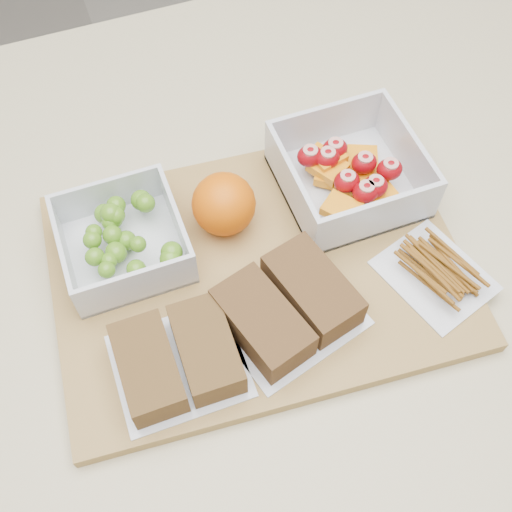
% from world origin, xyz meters
% --- Properties ---
extents(ground, '(4.00, 4.00, 0.00)m').
position_xyz_m(ground, '(0.00, 0.00, 0.00)').
color(ground, gray).
rests_on(ground, ground).
extents(counter, '(1.20, 0.90, 0.90)m').
position_xyz_m(counter, '(0.00, 0.00, 0.45)').
color(counter, beige).
rests_on(counter, ground).
extents(cutting_board, '(0.44, 0.33, 0.02)m').
position_xyz_m(cutting_board, '(0.01, -0.00, 0.91)').
color(cutting_board, '#A37E43').
rests_on(cutting_board, counter).
extents(grape_container, '(0.12, 0.12, 0.05)m').
position_xyz_m(grape_container, '(-0.12, 0.06, 0.94)').
color(grape_container, silver).
rests_on(grape_container, cutting_board).
extents(fruit_container, '(0.14, 0.14, 0.06)m').
position_xyz_m(fruit_container, '(0.14, 0.06, 0.94)').
color(fruit_container, silver).
rests_on(fruit_container, cutting_board).
extents(orange, '(0.07, 0.07, 0.07)m').
position_xyz_m(orange, '(-0.01, 0.06, 0.95)').
color(orange, '#E86005').
rests_on(orange, cutting_board).
extents(sandwich_bag_left, '(0.12, 0.11, 0.04)m').
position_xyz_m(sandwich_bag_left, '(-0.10, -0.08, 0.93)').
color(sandwich_bag_left, silver).
rests_on(sandwich_bag_left, cutting_board).
extents(sandwich_bag_center, '(0.16, 0.15, 0.04)m').
position_xyz_m(sandwich_bag_center, '(0.01, -0.07, 0.94)').
color(sandwich_bag_center, silver).
rests_on(sandwich_bag_center, cutting_board).
extents(pretzel_bag, '(0.12, 0.13, 0.02)m').
position_xyz_m(pretzel_bag, '(0.17, -0.08, 0.93)').
color(pretzel_bag, silver).
rests_on(pretzel_bag, cutting_board).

